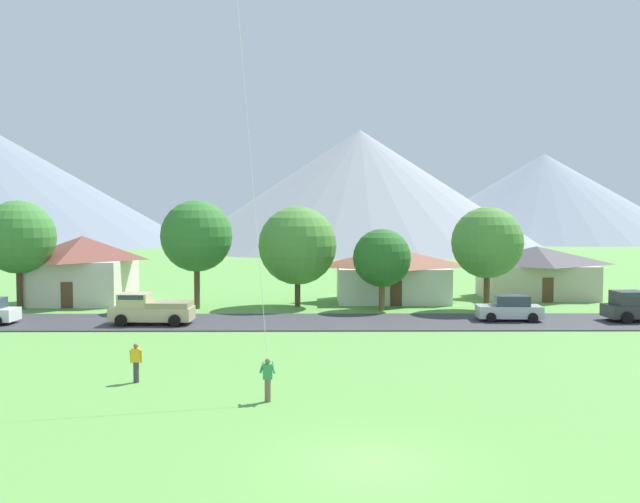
% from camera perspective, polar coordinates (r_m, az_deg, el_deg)
% --- Properties ---
extents(ground_plane, '(400.00, 400.00, 0.00)m').
position_cam_1_polar(ground_plane, '(20.96, 4.27, -16.93)').
color(ground_plane, '#609E47').
extents(road_strip, '(160.00, 7.22, 0.08)m').
position_cam_1_polar(road_strip, '(46.34, 1.64, -5.76)').
color(road_strip, '#38383D').
rests_on(road_strip, ground).
extents(mountain_west_ridge, '(75.59, 75.59, 24.59)m').
position_cam_1_polar(mountain_west_ridge, '(146.41, 3.25, 5.10)').
color(mountain_west_ridge, '#8E939E').
rests_on(mountain_west_ridge, ground).
extents(mountain_far_east_ridge, '(77.93, 77.93, 23.37)m').
position_cam_1_polar(mountain_far_east_ridge, '(199.61, 17.77, 4.25)').
color(mountain_far_east_ridge, gray).
rests_on(mountain_far_east_ridge, ground).
extents(house_leftmost, '(9.57, 6.59, 4.38)m').
position_cam_1_polar(house_leftmost, '(57.56, 5.88, -1.81)').
color(house_leftmost, silver).
rests_on(house_leftmost, ground).
extents(house_left_center, '(9.70, 6.56, 4.41)m').
position_cam_1_polar(house_left_center, '(62.37, 17.23, -1.54)').
color(house_left_center, beige).
rests_on(house_left_center, ground).
extents(house_right_center, '(7.71, 8.21, 5.37)m').
position_cam_1_polar(house_right_center, '(59.84, -18.76, -1.28)').
color(house_right_center, beige).
rests_on(house_right_center, ground).
extents(tree_left_of_center, '(6.05, 6.05, 7.76)m').
position_cam_1_polar(tree_left_of_center, '(53.87, -1.85, 0.49)').
color(tree_left_of_center, '#4C3823').
rests_on(tree_left_of_center, ground).
extents(tree_center, '(5.39, 5.39, 8.21)m').
position_cam_1_polar(tree_center, '(53.34, -10.04, 1.24)').
color(tree_center, brown).
rests_on(tree_center, ground).
extents(tree_right_of_center, '(5.30, 5.30, 7.69)m').
position_cam_1_polar(tree_right_of_center, '(53.20, 13.48, 0.70)').
color(tree_right_of_center, brown).
rests_on(tree_right_of_center, ground).
extents(tree_near_right, '(4.33, 4.33, 6.07)m').
position_cam_1_polar(tree_near_right, '(52.01, 5.08, -0.54)').
color(tree_near_right, brown).
rests_on(tree_near_right, ground).
extents(tree_far_right, '(5.51, 5.51, 8.19)m').
position_cam_1_polar(tree_far_right, '(57.15, -23.39, 1.08)').
color(tree_far_right, '#4C3823').
rests_on(tree_far_right, ground).
extents(parked_car_silver_west_end, '(4.28, 2.24, 1.68)m').
position_cam_1_polar(parked_car_silver_west_end, '(48.28, 15.20, -4.52)').
color(parked_car_silver_west_end, '#B7BCC1').
rests_on(parked_car_silver_west_end, road_strip).
extents(pickup_truck_sand_east_side, '(5.28, 2.49, 1.99)m').
position_cam_1_polar(pickup_truck_sand_east_side, '(46.38, -13.71, -4.57)').
color(pickup_truck_sand_east_side, '#C6B284').
rests_on(pickup_truck_sand_east_side, road_strip).
extents(watcher_person, '(0.56, 0.24, 1.68)m').
position_cam_1_polar(watcher_person, '(31.04, -14.77, -8.71)').
color(watcher_person, '#3D3D42').
rests_on(watcher_person, ground).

